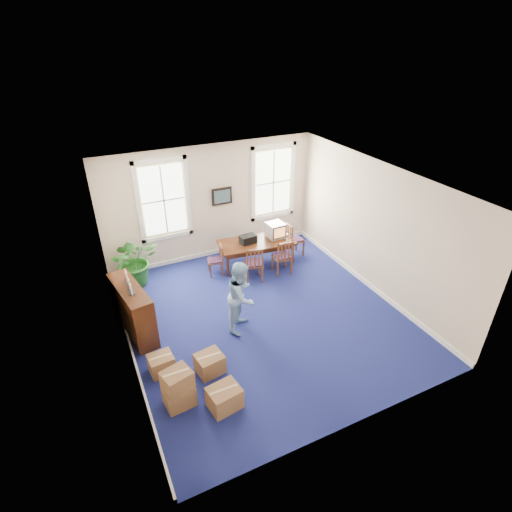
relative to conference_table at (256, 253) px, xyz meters
name	(u,v)px	position (x,y,z in m)	size (l,w,h in m)	color
floor	(263,315)	(-0.86, -2.18, -0.35)	(6.50, 6.50, 0.00)	navy
ceiling	(265,183)	(-0.86, -2.18, 2.85)	(6.50, 6.50, 0.00)	white
wall_back	(211,202)	(-0.86, 1.07, 1.25)	(6.50, 6.50, 0.00)	beige
wall_front	(362,354)	(-0.86, -5.43, 1.25)	(6.50, 6.50, 0.00)	beige
wall_left	(117,290)	(-3.86, -2.18, 1.25)	(6.50, 6.50, 0.00)	beige
wall_right	(376,229)	(2.14, -2.18, 1.25)	(6.50, 6.50, 0.00)	beige
baseboard_back	(215,252)	(-0.86, 1.04, -0.29)	(6.00, 0.04, 0.12)	white
baseboard_left	(132,353)	(-3.83, -2.18, -0.29)	(0.04, 6.50, 0.12)	white
baseboard_right	(366,283)	(2.11, -2.18, -0.29)	(0.04, 6.50, 0.12)	white
window_left	(164,200)	(-2.16, 1.05, 1.55)	(1.40, 0.12, 2.20)	white
window_right	(273,182)	(1.04, 1.05, 1.55)	(1.40, 0.12, 2.20)	white
wall_picture	(222,196)	(-0.56, 1.02, 1.40)	(0.58, 0.06, 0.48)	black
conference_table	(256,253)	(0.00, 0.00, 0.00)	(2.05, 0.93, 0.70)	#42200F
crt_tv	(275,230)	(0.61, 0.05, 0.56)	(0.45, 0.49, 0.41)	#B7B7BC
game_console	(285,235)	(0.89, 0.00, 0.37)	(0.14, 0.18, 0.04)	white
equipment_bag	(248,239)	(-0.23, 0.05, 0.46)	(0.43, 0.28, 0.21)	black
chair_near_left	(253,263)	(-0.42, -0.70, 0.15)	(0.45, 0.45, 1.01)	brown
chair_near_right	(282,256)	(0.42, -0.70, 0.15)	(0.45, 0.45, 1.00)	brown
chair_end_left	(215,260)	(-1.21, 0.00, 0.07)	(0.37, 0.37, 0.83)	brown
chair_end_right	(294,239)	(1.21, 0.00, 0.15)	(0.45, 0.45, 1.01)	brown
man	(242,296)	(-1.45, -2.31, 0.47)	(0.80, 0.62, 1.63)	#81ACD7
credenza	(133,309)	(-3.61, -1.48, 0.26)	(0.45, 1.56, 1.23)	#42200F
brochure_rack	(128,279)	(-3.59, -1.48, 1.02)	(0.11, 0.62, 0.27)	#99999E
potted_plant	(135,261)	(-3.19, 0.46, 0.31)	(1.19, 1.03, 1.32)	#1B5819
cardboard_boxes	(188,380)	(-3.10, -3.67, 0.04)	(1.38, 1.38, 0.79)	olive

